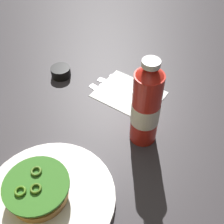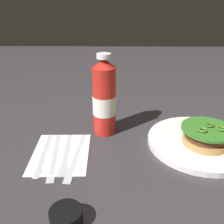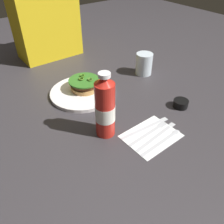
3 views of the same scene
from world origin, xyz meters
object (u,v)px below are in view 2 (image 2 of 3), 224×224
burger_sandwich (206,135)px  steak_knife (75,158)px  napkin (61,153)px  dinner_plate (199,142)px  fork_utensil (65,156)px  spoon_utensil (42,159)px  condiment_cup (66,217)px  butter_knife (54,158)px  ketchup_bottle (104,99)px

burger_sandwich → steak_knife: bearing=-80.5°
burger_sandwich → napkin: burger_sandwich is taller
dinner_plate → steak_knife: dinner_plate is taller
fork_utensil → dinner_plate: bearing=100.5°
dinner_plate → spoon_utensil: (0.08, -0.41, -0.00)m
condiment_cup → butter_knife: (-0.19, -0.06, -0.01)m
burger_sandwich → dinner_plate: bearing=-151.2°
burger_sandwich → napkin: size_ratio=0.73×
spoon_utensil → fork_utensil: same height
steak_knife → dinner_plate: bearing=102.4°
dinner_plate → spoon_utensil: bearing=-79.2°
condiment_cup → steak_knife: condiment_cup is taller
dinner_plate → burger_sandwich: burger_sandwich is taller
napkin → steak_knife: (0.02, 0.04, 0.00)m
condiment_cup → spoon_utensil: condiment_cup is taller
spoon_utensil → steak_knife: bearing=94.0°
condiment_cup → steak_knife: 0.19m
burger_sandwich → fork_utensil: (0.05, -0.36, -0.03)m
ketchup_bottle → burger_sandwich: bearing=72.9°
burger_sandwich → steak_knife: burger_sandwich is taller
burger_sandwich → steak_knife: (0.06, -0.34, -0.03)m
dinner_plate → napkin: (0.05, -0.37, -0.01)m
dinner_plate → fork_utensil: dinner_plate is taller
butter_knife → napkin: bearing=156.3°
dinner_plate → condiment_cup: bearing=-50.3°
spoon_utensil → steak_knife: (-0.01, 0.08, -0.00)m
dinner_plate → condiment_cup: (0.26, -0.32, 0.01)m
condiment_cup → ketchup_bottle: bearing=170.4°
burger_sandwich → butter_knife: 0.40m
dinner_plate → ketchup_bottle: 0.29m
napkin → butter_knife: 0.03m
burger_sandwich → ketchup_bottle: size_ratio=0.57×
dinner_plate → napkin: size_ratio=1.53×
napkin → spoon_utensil: 0.05m
burger_sandwich → butter_knife: bearing=-81.6°
napkin → butter_knife: butter_knife is taller
napkin → spoon_utensil: bearing=-53.4°
spoon_utensil → fork_utensil: bearing=102.4°
ketchup_bottle → steak_knife: 0.19m
condiment_cup → burger_sandwich: bearing=127.2°
ketchup_bottle → butter_knife: size_ratio=1.15×
butter_knife → burger_sandwich: bearing=98.4°
condiment_cup → napkin: (-0.22, -0.05, -0.01)m
butter_knife → steak_knife: same height
napkin → spoon_utensil: spoon_utensil is taller
condiment_cup → napkin: 0.22m
dinner_plate → burger_sandwich: 0.04m
dinner_plate → butter_knife: size_ratio=1.38×
ketchup_bottle → spoon_utensil: 0.23m
ketchup_bottle → spoon_utensil: ketchup_bottle is taller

